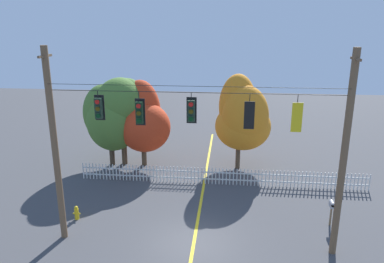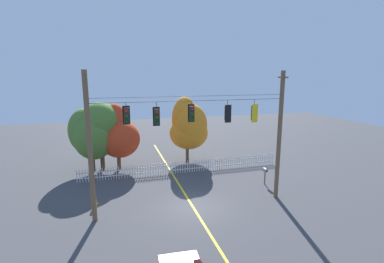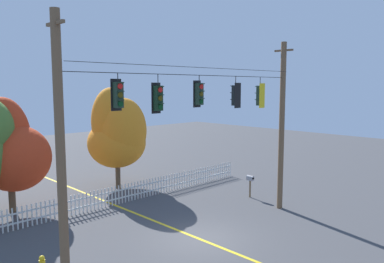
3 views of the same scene
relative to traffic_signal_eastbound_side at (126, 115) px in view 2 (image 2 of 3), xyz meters
name	(u,v)px [view 2 (image 2 of 3)]	position (x,y,z in m)	size (l,w,h in m)	color
ground	(193,208)	(4.12, -0.01, -6.45)	(80.00, 80.00, 0.00)	#424244
lane_centerline_stripe	(193,207)	(4.12, -0.01, -6.44)	(0.16, 36.00, 0.01)	gold
signal_support_span	(193,141)	(4.12, -0.01, -1.83)	(12.90, 1.10, 9.08)	brown
traffic_signal_eastbound_side	(126,115)	(0.00, 0.00, 0.00)	(0.43, 0.38, 1.32)	black
traffic_signal_southbound_primary	(157,117)	(1.79, 0.00, -0.15)	(0.43, 0.38, 1.50)	black
traffic_signal_westbound_side	(192,113)	(4.02, 0.00, -0.02)	(0.43, 0.38, 1.35)	black
traffic_signal_northbound_primary	(227,113)	(6.43, -0.02, -0.12)	(0.43, 0.38, 1.47)	black
traffic_signal_northbound_secondary	(254,113)	(8.35, -0.02, -0.16)	(0.43, 0.38, 1.54)	black
white_picket_fence	(184,167)	(5.20, 6.86, -5.89)	(18.32, 0.06, 1.10)	silver
autumn_maple_near_fence	(90,134)	(-2.83, 9.53, -2.91)	(4.10, 3.62, 5.87)	#473828
autumn_maple_mid	(102,127)	(-1.79, 9.95, -2.40)	(4.05, 4.02, 6.38)	brown
autumn_oak_far_east	(118,134)	(-0.43, 9.62, -3.10)	(3.67, 3.47, 6.19)	brown
autumn_maple_far_west	(189,127)	(6.52, 10.05, -2.84)	(3.92, 3.88, 6.67)	brown
fire_hydrant	(95,203)	(-2.25, 1.67, -6.08)	(0.38, 0.22, 0.76)	gold
roadside_mailbox	(265,171)	(10.90, 2.40, -5.34)	(0.25, 0.44, 1.36)	brown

